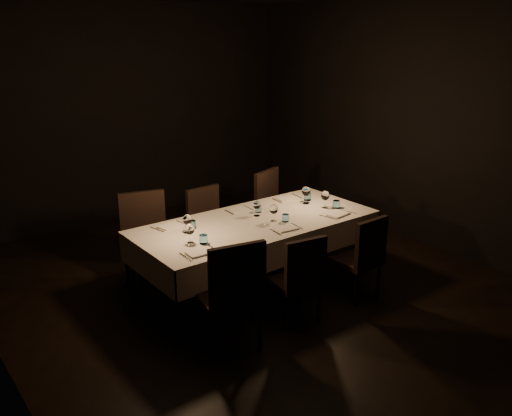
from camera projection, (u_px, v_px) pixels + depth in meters
room at (256, 150)px, 5.32m from camera, size 5.01×6.01×3.01m
dining_table at (256, 228)px, 5.58m from camera, size 2.52×1.12×0.76m
chair_near_left at (232, 292)px, 4.50m from camera, size 0.58×0.58×1.02m
place_setting_near_left at (196, 239)px, 4.88m from camera, size 0.35×0.41×0.19m
chair_near_center at (299, 275)px, 4.96m from camera, size 0.48×0.48×0.88m
place_setting_near_center at (280, 217)px, 5.45m from camera, size 0.33×0.40×0.18m
chair_near_right at (362, 254)px, 5.42m from camera, size 0.43×0.43×0.88m
place_setting_near_right at (332, 203)px, 5.86m from camera, size 0.37×0.41×0.20m
chair_far_left at (146, 236)px, 5.71m from camera, size 0.60×0.60×1.01m
place_setting_far_left at (183, 223)px, 5.28m from camera, size 0.36×0.41×0.19m
chair_far_center at (209, 223)px, 6.25m from camera, size 0.46×0.46×0.91m
place_setting_far_center at (252, 207)px, 5.76m from camera, size 0.30×0.39×0.17m
chair_far_right at (274, 207)px, 6.70m from camera, size 0.60×0.60×0.99m
place_setting_far_right at (301, 195)px, 6.15m from camera, size 0.37×0.42×0.20m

